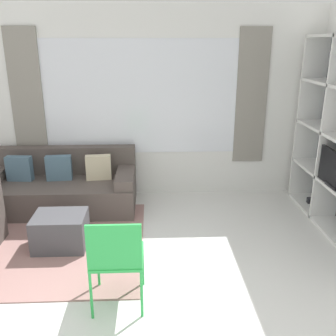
% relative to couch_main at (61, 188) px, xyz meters
% --- Properties ---
extents(wall_back, '(6.32, 0.11, 2.70)m').
position_rel_couch_main_xyz_m(wall_back, '(1.11, 0.49, 1.07)').
color(wall_back, white).
rests_on(wall_back, ground_plane).
extents(area_rug, '(2.81, 2.06, 0.01)m').
position_rel_couch_main_xyz_m(area_rug, '(-0.27, -1.03, -0.28)').
color(area_rug, gray).
rests_on(area_rug, ground_plane).
extents(couch_main, '(2.03, 0.92, 0.79)m').
position_rel_couch_main_xyz_m(couch_main, '(0.00, 0.00, 0.00)').
color(couch_main, '#564C47').
rests_on(couch_main, ground_plane).
extents(ottoman, '(0.57, 0.46, 0.39)m').
position_rel_couch_main_xyz_m(ottoman, '(0.23, -1.10, -0.09)').
color(ottoman, '#47474C').
rests_on(ottoman, ground_plane).
extents(folding_chair, '(0.44, 0.46, 0.86)m').
position_rel_couch_main_xyz_m(folding_chair, '(0.95, -2.14, 0.23)').
color(folding_chair, green).
rests_on(folding_chair, ground_plane).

